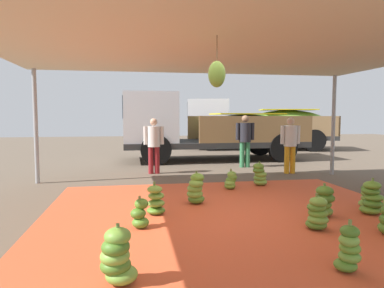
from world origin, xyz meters
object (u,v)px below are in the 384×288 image
banana_bunch_11 (349,250)px  worker_1 (290,141)px  banana_bunch_2 (372,199)px  banana_bunch_10 (231,181)px  banana_bunch_1 (156,201)px  banana_bunch_9 (140,214)px  banana_bunch_5 (317,214)px  cargo_truck_main (205,128)px  worker_0 (154,141)px  cargo_truck_far (255,124)px  banana_bunch_8 (117,258)px  banana_bunch_0 (196,190)px  banana_bunch_4 (323,202)px  banana_bunch_6 (369,197)px  worker_2 (245,137)px  banana_bunch_7 (260,175)px

banana_bunch_11 → worker_1: size_ratio=0.35×
banana_bunch_2 → banana_bunch_10: bearing=127.3°
banana_bunch_1 → banana_bunch_9: size_ratio=1.16×
banana_bunch_5 → cargo_truck_main: cargo_truck_main is taller
banana_bunch_1 → worker_0: (0.21, 4.05, 0.67)m
banana_bunch_1 → cargo_truck_far: bearing=62.5°
banana_bunch_8 → worker_0: bearing=83.6°
banana_bunch_0 → banana_bunch_4: 2.14m
banana_bunch_6 → banana_bunch_8: bearing=-153.6°
banana_bunch_9 → banana_bunch_10: banana_bunch_9 is taller
banana_bunch_6 → cargo_truck_main: cargo_truck_main is taller
worker_0 → banana_bunch_11: bearing=-76.3°
worker_2 → banana_bunch_4: bearing=-95.2°
banana_bunch_2 → cargo_truck_far: 11.39m
worker_2 → banana_bunch_5: bearing=-98.8°
banana_bunch_7 → cargo_truck_far: cargo_truck_far is taller
banana_bunch_6 → banana_bunch_7: (-1.16, 2.16, 0.05)m
banana_bunch_2 → worker_2: size_ratio=0.36×
banana_bunch_8 → worker_1: (4.44, 5.74, 0.64)m
banana_bunch_4 → banana_bunch_10: size_ratio=1.20×
cargo_truck_main → worker_0: (-2.03, -2.77, -0.29)m
banana_bunch_1 → worker_0: 4.11m
banana_bunch_10 → banana_bunch_6: bearing=-44.6°
banana_bunch_0 → cargo_truck_far: cargo_truck_far is taller
worker_0 → banana_bunch_5: bearing=-69.4°
banana_bunch_0 → worker_2: 4.90m
banana_bunch_4 → worker_1: size_ratio=0.34×
banana_bunch_11 → banana_bunch_6: bearing=49.6°
banana_bunch_8 → banana_bunch_11: size_ratio=1.07×
banana_bunch_1 → banana_bunch_9: bearing=-112.1°
banana_bunch_6 → banana_bunch_10: (-1.92, 1.89, -0.00)m
worker_1 → worker_2: worker_2 is taller
banana_bunch_5 → banana_bunch_10: size_ratio=1.17×
banana_bunch_8 → worker_1: size_ratio=0.37×
cargo_truck_main → banana_bunch_0: bearing=-103.3°
banana_bunch_5 → cargo_truck_far: (3.36, 11.73, 1.01)m
banana_bunch_2 → banana_bunch_9: 3.70m
banana_bunch_8 → banana_bunch_9: 1.65m
banana_bunch_6 → banana_bunch_2: bearing=-120.9°
banana_bunch_7 → worker_0: 3.17m
banana_bunch_4 → banana_bunch_8: bearing=-151.0°
worker_1 → banana_bunch_0: bearing=-137.5°
cargo_truck_main → banana_bunch_1: bearing=-108.1°
banana_bunch_5 → banana_bunch_10: banana_bunch_5 is taller
banana_bunch_0 → banana_bunch_2: size_ratio=1.01×
banana_bunch_6 → banana_bunch_9: banana_bunch_9 is taller
worker_1 → cargo_truck_far: bearing=77.5°
cargo_truck_far → worker_1: size_ratio=4.63×
banana_bunch_2 → banana_bunch_5: size_ratio=1.15×
banana_bunch_6 → cargo_truck_main: (-1.41, 7.05, 0.98)m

